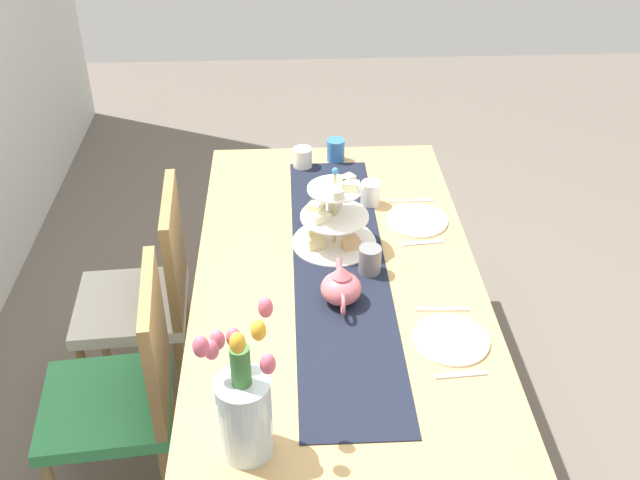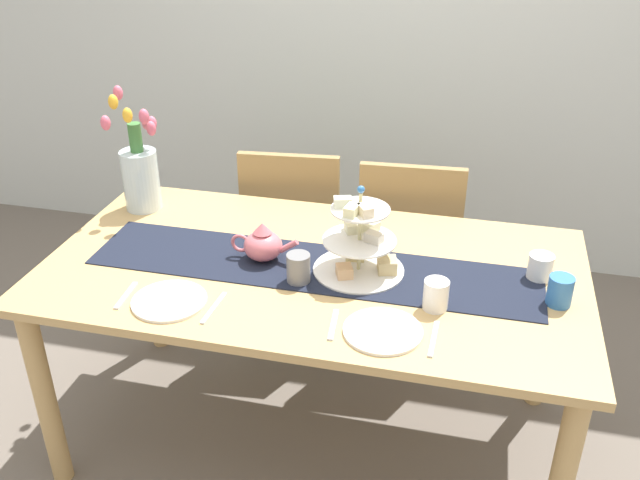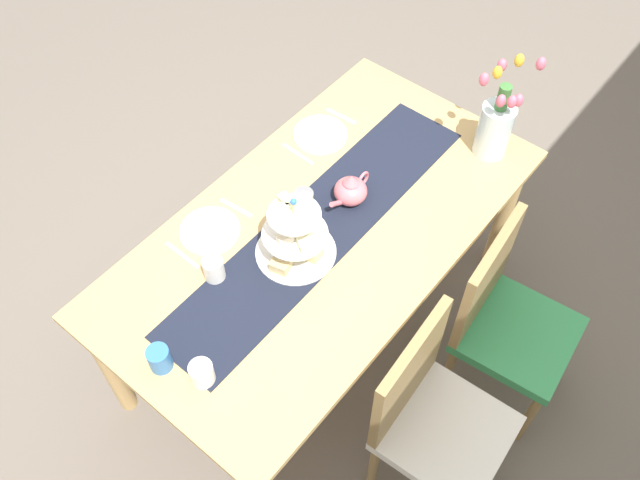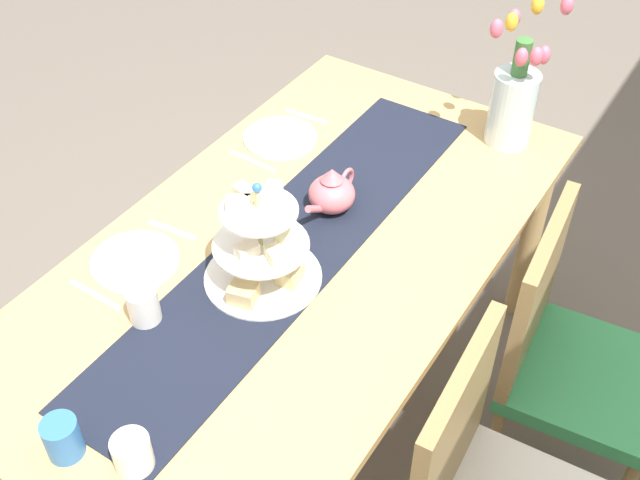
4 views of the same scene
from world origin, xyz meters
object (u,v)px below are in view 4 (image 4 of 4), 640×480
Objects in this scene: dining_table at (298,270)px; dinner_plate_right at (135,261)px; tiered_cake_stand at (261,253)px; cream_jug at (133,454)px; mug_white_text at (144,306)px; knife_right at (95,295)px; fork_right at (172,230)px; chair_left at (566,353)px; dinner_plate_left at (280,138)px; mug_orange at (63,438)px; mug_grey at (268,211)px; tulip_vase at (514,98)px; fork_left at (306,116)px; teapot at (332,192)px; knife_left at (253,161)px.

dining_table is 7.81× the size of dinner_plate_right.
tiered_cake_stand is 3.58× the size of cream_jug.
knife_right is at bearing -85.83° from mug_white_text.
dining_table is 0.25m from tiered_cake_stand.
chair_left is at bearing 111.52° from fork_right.
chair_left is at bearing 83.77° from dinner_plate_left.
knife_right is (-0.30, -0.41, -0.04)m from cream_jug.
mug_orange is at bearing 13.17° from dinner_plate_left.
chair_left is 9.58× the size of mug_grey.
dinner_plate_right is 1.35× the size of knife_right.
knife_right is (0.69, -1.02, 0.26)m from chair_left.
chair_left reaches higher than fork_right.
dining_table is 0.47m from mug_white_text.
tulip_vase reaches higher than chair_left.
fork_left is (-0.15, 0.00, -0.00)m from dinner_plate_left.
fork_right is 1.58× the size of mug_white_text.
mug_white_text and mug_orange have the same top height.
teapot reaches higher than mug_orange.
tulip_vase is at bearing 163.04° from tiered_cake_stand.
mug_orange reaches higher than fork_left.
tulip_vase reaches higher than fork_right.
tiered_cake_stand is at bearing 25.26° from fork_left.
tiered_cake_stand is 1.28× the size of teapot.
dining_table is 18.91× the size of mug_white_text.
mug_white_text is at bearing -51.69° from chair_left.
mug_grey is 0.80m from mug_orange.
tiered_cake_stand reaches higher than teapot.
dining_table is at bearing -178.80° from tiered_cake_stand.
teapot is 2.51× the size of mug_orange.
mug_white_text is (0.79, 0.16, 0.04)m from dinner_plate_left.
dinner_plate_left is at bearing -159.54° from cream_jug.
chair_left is 5.35× the size of knife_right.
dinner_plate_right reaches higher than dining_table.
tiered_cake_stand is 1.79× the size of knife_right.
tulip_vase reaches higher than mug_white_text.
teapot reaches higher than cream_jug.
teapot reaches higher than dinner_plate_right.
cream_jug is 0.61m from dinner_plate_right.
knife_left is 1.79× the size of mug_white_text.
tiered_cake_stand is 0.51m from knife_left.
mug_orange reaches higher than dinner_plate_right.
mug_white_text is at bearing -6.36° from mug_grey.
dinner_plate_left reaches higher than fork_right.
tulip_vase is (-0.49, -0.43, 0.41)m from chair_left.
mug_grey reaches higher than fork_right.
tiered_cake_stand is 0.33m from teapot.
cream_jug reaches higher than knife_right.
tulip_vase is at bearing 172.86° from cream_jug.
tulip_vase reaches higher than dining_table.
tulip_vase is 2.00× the size of dinner_plate_left.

